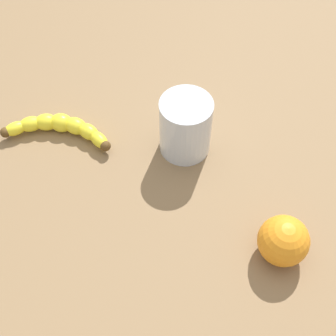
% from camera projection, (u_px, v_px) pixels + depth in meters
% --- Properties ---
extents(wooden_tabletop, '(1.20, 1.20, 0.03)m').
position_uv_depth(wooden_tabletop, '(155.00, 180.00, 0.80)').
color(wooden_tabletop, olive).
rests_on(wooden_tabletop, ground).
extents(banana, '(0.20, 0.08, 0.03)m').
position_uv_depth(banana, '(60.00, 127.00, 0.82)').
color(banana, yellow).
rests_on(banana, wooden_tabletop).
extents(smoothie_glass, '(0.09, 0.09, 0.11)m').
position_uv_depth(smoothie_glass, '(185.00, 128.00, 0.78)').
color(smoothie_glass, silver).
rests_on(smoothie_glass, wooden_tabletop).
extents(orange_fruit, '(0.08, 0.08, 0.08)m').
position_uv_depth(orange_fruit, '(283.00, 241.00, 0.67)').
color(orange_fruit, orange).
rests_on(orange_fruit, wooden_tabletop).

